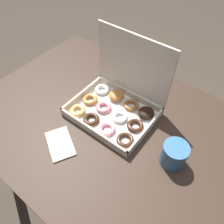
# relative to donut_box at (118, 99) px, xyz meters

# --- Properties ---
(ground_plane) EXTENTS (8.00, 8.00, 0.00)m
(ground_plane) POSITION_rel_donut_box_xyz_m (0.01, -0.08, -0.78)
(ground_plane) COLOR #42382D
(dining_table) EXTENTS (1.11, 0.79, 0.73)m
(dining_table) POSITION_rel_donut_box_xyz_m (0.01, -0.08, -0.16)
(dining_table) COLOR #38281E
(dining_table) RESTS_ON ground_plane
(donut_box) EXTENTS (0.32, 0.26, 0.30)m
(donut_box) POSITION_rel_donut_box_xyz_m (0.00, 0.00, 0.00)
(donut_box) COLOR white
(donut_box) RESTS_ON dining_table
(coffee_mug) EXTENTS (0.08, 0.08, 0.09)m
(coffee_mug) POSITION_rel_donut_box_xyz_m (0.29, -0.08, -0.01)
(coffee_mug) COLOR teal
(coffee_mug) RESTS_ON dining_table
(paper_napkin) EXTENTS (0.16, 0.14, 0.01)m
(paper_napkin) POSITION_rel_donut_box_xyz_m (-0.06, -0.27, -0.05)
(paper_napkin) COLOR beige
(paper_napkin) RESTS_ON dining_table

